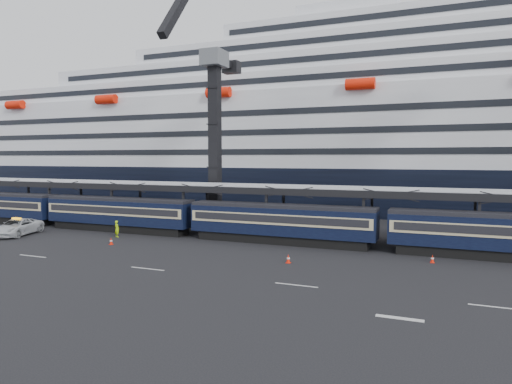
# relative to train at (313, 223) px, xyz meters

# --- Properties ---
(ground) EXTENTS (260.00, 260.00, 0.00)m
(ground) POSITION_rel_train_xyz_m (4.65, -10.00, -2.20)
(ground) COLOR black
(ground) RESTS_ON ground
(lane_markings) EXTENTS (111.00, 4.27, 0.02)m
(lane_markings) POSITION_rel_train_xyz_m (12.80, -15.23, -2.19)
(lane_markings) COLOR beige
(lane_markings) RESTS_ON ground
(train) EXTENTS (133.05, 3.00, 4.05)m
(train) POSITION_rel_train_xyz_m (0.00, 0.00, 0.00)
(train) COLOR black
(train) RESTS_ON ground
(canopy) EXTENTS (130.00, 6.25, 5.53)m
(canopy) POSITION_rel_train_xyz_m (4.65, 4.00, 3.05)
(canopy) COLOR #9A9CA2
(canopy) RESTS_ON ground
(cruise_ship) EXTENTS (214.09, 28.84, 34.00)m
(cruise_ship) POSITION_rel_train_xyz_m (3.57, 35.99, 10.14)
(cruise_ship) COLOR black
(cruise_ship) RESTS_ON ground
(crane_dark_near) EXTENTS (4.50, 17.75, 35.08)m
(crane_dark_near) POSITION_rel_train_xyz_m (-15.35, 8.59, 9.73)
(crane_dark_near) COLOR #53575B
(crane_dark_near) RESTS_ON ground
(pickup_truck) EXTENTS (4.60, 7.03, 1.80)m
(pickup_truck) POSITION_rel_train_xyz_m (-31.88, -6.70, -1.30)
(pickup_truck) COLOR silver
(pickup_truck) RESTS_ON ground
(worker) EXTENTS (0.76, 0.61, 1.79)m
(worker) POSITION_rel_train_xyz_m (-20.88, -3.43, -1.30)
(worker) COLOR #AFE30B
(worker) RESTS_ON ground
(traffic_cone_b) EXTENTS (0.38, 0.38, 0.75)m
(traffic_cone_b) POSITION_rel_train_xyz_m (-35.49, -4.42, -1.83)
(traffic_cone_b) COLOR red
(traffic_cone_b) RESTS_ON ground
(traffic_cone_c) EXTENTS (0.35, 0.35, 0.70)m
(traffic_cone_c) POSITION_rel_train_xyz_m (-18.60, -7.11, -1.85)
(traffic_cone_c) COLOR red
(traffic_cone_c) RESTS_ON ground
(traffic_cone_d) EXTENTS (0.37, 0.37, 0.74)m
(traffic_cone_d) POSITION_rel_train_xyz_m (0.11, -8.00, -1.84)
(traffic_cone_d) COLOR red
(traffic_cone_d) RESTS_ON ground
(traffic_cone_e) EXTENTS (0.34, 0.34, 0.69)m
(traffic_cone_e) POSITION_rel_train_xyz_m (10.99, -3.46, -1.86)
(traffic_cone_e) COLOR red
(traffic_cone_e) RESTS_ON ground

